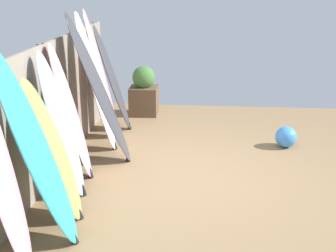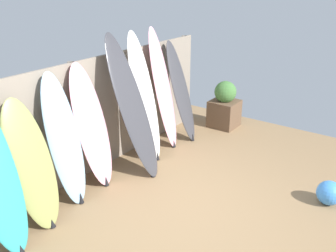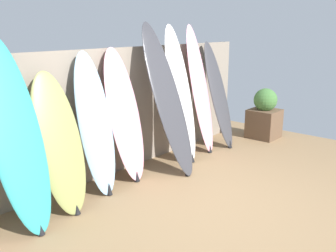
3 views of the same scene
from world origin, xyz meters
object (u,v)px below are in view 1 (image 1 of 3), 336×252
object	(u,v)px
planter_box	(144,92)
surfboard_white_6	(96,84)
surfboard_pink_4	(71,113)
surfboard_skyblue_3	(62,127)
surfboard_charcoal_8	(112,79)
beach_ball	(286,137)
surfboard_charcoal_5	(99,90)
surfboard_teal_1	(36,150)
surfboard_olive_2	(52,152)
surfboard_pink_7	(102,76)

from	to	relation	value
planter_box	surfboard_white_6	bearing A→B (deg)	167.76
surfboard_pink_4	surfboard_white_6	distance (m)	1.12
surfboard_skyblue_3	surfboard_charcoal_8	distance (m)	2.66
surfboard_charcoal_8	beach_ball	distance (m)	3.08
surfboard_white_6	surfboard_charcoal_8	xyz separation A→B (m)	(1.02, -0.04, -0.14)
surfboard_skyblue_3	surfboard_charcoal_8	size ratio (longest dim) A/B	0.98
surfboard_skyblue_3	surfboard_charcoal_5	world-z (taller)	surfboard_charcoal_5
surfboard_teal_1	surfboard_white_6	size ratio (longest dim) A/B	0.96
surfboard_teal_1	surfboard_olive_2	bearing A→B (deg)	2.21
surfboard_olive_2	planter_box	xyz separation A→B (m)	(4.24, -0.41, -0.36)
surfboard_teal_1	surfboard_charcoal_5	xyz separation A→B (m)	(2.24, -0.11, 0.06)
surfboard_teal_1	surfboard_white_6	bearing A→B (deg)	1.04
surfboard_olive_2	surfboard_charcoal_5	world-z (taller)	surfboard_charcoal_5
surfboard_white_6	surfboard_pink_4	bearing A→B (deg)	176.04
surfboard_white_6	surfboard_pink_7	world-z (taller)	same
surfboard_olive_2	surfboard_charcoal_8	size ratio (longest dim) A/B	0.87
surfboard_olive_2	beach_ball	xyz separation A→B (m)	(2.56, -2.91, -0.63)
surfboard_pink_4	surfboard_charcoal_8	world-z (taller)	surfboard_charcoal_8
surfboard_charcoal_5	surfboard_charcoal_8	xyz separation A→B (m)	(1.51, 0.13, -0.16)
surfboard_olive_2	surfboard_charcoal_5	distance (m)	1.76
surfboard_skyblue_3	surfboard_charcoal_5	xyz separation A→B (m)	(1.15, -0.20, 0.18)
surfboard_charcoal_8	planter_box	distance (m)	1.18
surfboard_white_6	planter_box	world-z (taller)	surfboard_white_6
surfboard_skyblue_3	beach_ball	world-z (taller)	surfboard_skyblue_3
surfboard_charcoal_8	beach_ball	world-z (taller)	surfboard_charcoal_8
surfboard_pink_7	beach_ball	bearing A→B (deg)	-94.44
surfboard_skyblue_3	surfboard_charcoal_5	distance (m)	1.19
surfboard_white_6	surfboard_pink_7	size ratio (longest dim) A/B	1.00
surfboard_olive_2	surfboard_charcoal_5	size ratio (longest dim) A/B	0.74
surfboard_skyblue_3	beach_ball	distance (m)	3.65
surfboard_pink_4	surfboard_charcoal_5	world-z (taller)	surfboard_charcoal_5
surfboard_pink_4	surfboard_pink_7	distance (m)	1.69
planter_box	beach_ball	xyz separation A→B (m)	(-1.68, -2.50, -0.27)
planter_box	surfboard_charcoal_5	bearing A→B (deg)	173.70
surfboard_olive_2	surfboard_pink_7	world-z (taller)	surfboard_pink_7
surfboard_olive_2	planter_box	bearing A→B (deg)	-5.50
surfboard_skyblue_3	surfboard_pink_4	size ratio (longest dim) A/B	0.99
surfboard_teal_1	planter_box	bearing A→B (deg)	-4.69
surfboard_teal_1	surfboard_charcoal_5	size ratio (longest dim) A/B	0.94
surfboard_white_6	surfboard_pink_7	bearing A→B (deg)	4.55
surfboard_charcoal_5	surfboard_pink_7	world-z (taller)	surfboard_charcoal_5
surfboard_pink_7	planter_box	world-z (taller)	surfboard_pink_7
surfboard_skyblue_3	planter_box	world-z (taller)	surfboard_skyblue_3
surfboard_pink_7	beach_ball	size ratio (longest dim) A/B	6.29
surfboard_olive_2	surfboard_skyblue_3	bearing A→B (deg)	6.77
surfboard_teal_1	surfboard_skyblue_3	distance (m)	1.09
surfboard_teal_1	surfboard_pink_4	size ratio (longest dim) A/B	1.12
surfboard_pink_4	planter_box	size ratio (longest dim) A/B	1.91
beach_ball	surfboard_pink_4	bearing A→B (deg)	115.68
surfboard_charcoal_5	planter_box	bearing A→B (deg)	-6.30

